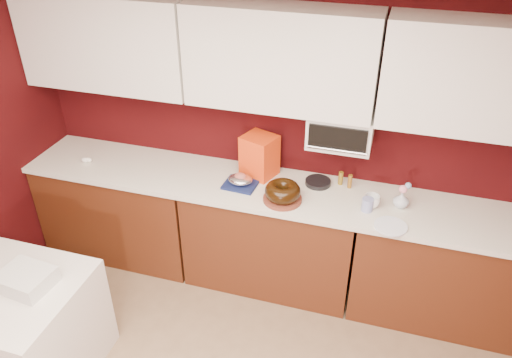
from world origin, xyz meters
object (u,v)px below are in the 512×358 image
object	(u,v)px
flower_vase	(401,199)
bundt_cake	(283,191)
toaster_oven	(341,129)
dining_table	(13,327)
coffee_mug	(372,200)
foil_ham_nest	(240,179)
pandoro_box	(259,156)
blue_jar	(367,205)
newspaper_stack	(26,279)

from	to	relation	value
flower_vase	bundt_cake	bearing A→B (deg)	-168.38
toaster_oven	dining_table	xyz separation A→B (m)	(-1.85, -1.50, -1.00)
toaster_oven	coffee_mug	bearing A→B (deg)	-34.56
foil_ham_nest	flower_vase	bearing A→B (deg)	3.18
pandoro_box	coffee_mug	world-z (taller)	pandoro_box
blue_jar	foil_ham_nest	bearing A→B (deg)	177.06
toaster_oven	newspaper_stack	distance (m)	2.28
blue_jar	dining_table	bearing A→B (deg)	-149.36
dining_table	foil_ham_nest	size ratio (longest dim) A/B	5.44
dining_table	foil_ham_nest	distance (m)	1.84
bundt_cake	newspaper_stack	world-z (taller)	bundt_cake
toaster_oven	pandoro_box	distance (m)	0.67
bundt_cake	pandoro_box	size ratio (longest dim) A/B	0.78
foil_ham_nest	pandoro_box	size ratio (longest dim) A/B	0.56
flower_vase	coffee_mug	bearing A→B (deg)	-163.53
bundt_cake	pandoro_box	bearing A→B (deg)	130.67
flower_vase	foil_ham_nest	bearing A→B (deg)	-176.82
coffee_mug	newspaper_stack	bearing A→B (deg)	-147.19
bundt_cake	flower_vase	xyz separation A→B (m)	(0.82, 0.17, -0.01)
dining_table	flower_vase	size ratio (longest dim) A/B	7.46
dining_table	coffee_mug	size ratio (longest dim) A/B	9.02
coffee_mug	newspaper_stack	xyz separation A→B (m)	(-1.95, -1.26, -0.15)
dining_table	bundt_cake	xyz separation A→B (m)	(1.51, 1.20, 0.61)
blue_jar	bundt_cake	bearing A→B (deg)	-174.80
bundt_cake	pandoro_box	xyz separation A→B (m)	(-0.26, 0.31, 0.08)
bundt_cake	foil_ham_nest	world-z (taller)	bundt_cake
bundt_cake	pandoro_box	world-z (taller)	pandoro_box
dining_table	pandoro_box	size ratio (longest dim) A/B	3.04
flower_vase	newspaper_stack	xyz separation A→B (m)	(-2.15, -1.32, -0.16)
toaster_oven	pandoro_box	bearing A→B (deg)	-179.91
toaster_oven	bundt_cake	bearing A→B (deg)	-137.45
dining_table	pandoro_box	bearing A→B (deg)	50.25
bundt_cake	flower_vase	bearing A→B (deg)	11.62
dining_table	newspaper_stack	bearing A→B (deg)	15.09
bundt_cake	dining_table	bearing A→B (deg)	-141.68
bundt_cake	toaster_oven	bearing A→B (deg)	42.55
bundt_cake	foil_ham_nest	distance (m)	0.37
dining_table	toaster_oven	bearing A→B (deg)	39.13
newspaper_stack	coffee_mug	bearing A→B (deg)	32.81
foil_ham_nest	coffee_mug	bearing A→B (deg)	0.41
foil_ham_nest	flower_vase	size ratio (longest dim) A/B	1.37
flower_vase	newspaper_stack	size ratio (longest dim) A/B	0.44
bundt_cake	coffee_mug	world-z (taller)	bundt_cake
newspaper_stack	flower_vase	bearing A→B (deg)	31.49
pandoro_box	coffee_mug	xyz separation A→B (m)	(0.89, -0.20, -0.11)
dining_table	flower_vase	world-z (taller)	flower_vase
foil_ham_nest	newspaper_stack	bearing A→B (deg)	-127.92
toaster_oven	dining_table	distance (m)	2.59
pandoro_box	coffee_mug	bearing A→B (deg)	7.17
flower_vase	newspaper_stack	world-z (taller)	flower_vase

